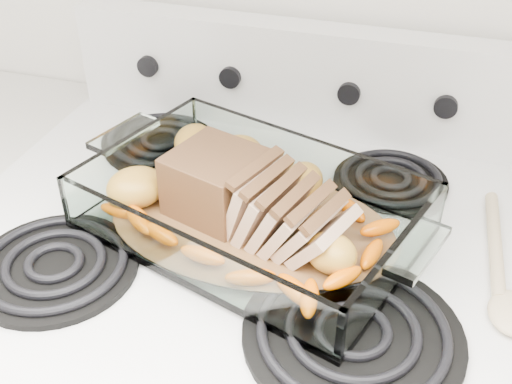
% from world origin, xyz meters
% --- Properties ---
extents(baking_dish, '(0.42, 0.28, 0.08)m').
position_xyz_m(baking_dish, '(0.03, 1.64, 0.97)').
color(baking_dish, silver).
rests_on(baking_dish, electric_range).
extents(pork_roast, '(0.25, 0.11, 0.09)m').
position_xyz_m(pork_roast, '(0.01, 1.64, 0.99)').
color(pork_roast, brown).
rests_on(pork_roast, baking_dish).
extents(roast_vegetables, '(0.40, 0.22, 0.05)m').
position_xyz_m(roast_vegetables, '(0.02, 1.68, 0.97)').
color(roast_vegetables, '#E65A00').
rests_on(roast_vegetables, baking_dish).
extents(wooden_spoon, '(0.06, 0.27, 0.02)m').
position_xyz_m(wooden_spoon, '(0.35, 1.63, 0.95)').
color(wooden_spoon, beige).
rests_on(wooden_spoon, electric_range).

